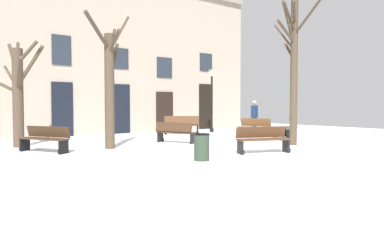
% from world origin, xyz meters
% --- Properties ---
extents(ground_plane, '(29.17, 29.17, 0.00)m').
position_xyz_m(ground_plane, '(0.00, 0.00, 0.00)').
color(ground_plane, white).
extents(building_facade, '(18.23, 0.60, 8.46)m').
position_xyz_m(building_facade, '(0.01, 8.03, 4.26)').
color(building_facade, tan).
rests_on(building_facade, ground).
extents(tree_near_facade, '(2.32, 1.67, 4.79)m').
position_xyz_m(tree_near_facade, '(-3.25, 2.03, 2.26)').
color(tree_near_facade, '#4C3D2D').
rests_on(tree_near_facade, ground).
extents(tree_right_of_center, '(1.73, 3.03, 3.89)m').
position_xyz_m(tree_right_of_center, '(-5.60, 4.48, 2.02)').
color(tree_right_of_center, '#4C3D2D').
rests_on(tree_right_of_center, ground).
extents(tree_foreground, '(1.68, 2.15, 5.39)m').
position_xyz_m(tree_foreground, '(2.61, -1.23, 2.99)').
color(tree_foreground, '#4C3D2D').
rests_on(tree_foreground, ground).
extents(streetlamp, '(0.30, 0.30, 3.49)m').
position_xyz_m(streetlamp, '(4.62, 5.64, 2.15)').
color(streetlamp, black).
rests_on(streetlamp, ground).
extents(litter_bin, '(0.45, 0.45, 0.74)m').
position_xyz_m(litter_bin, '(-2.53, -2.05, 0.37)').
color(litter_bin, '#2D3D2D').
rests_on(litter_bin, ground).
extents(bench_facing_shops, '(1.04, 1.60, 0.85)m').
position_xyz_m(bench_facing_shops, '(4.50, 2.41, 0.43)').
color(bench_facing_shops, brown).
rests_on(bench_facing_shops, ground).
extents(bench_by_litter_bin, '(1.76, 1.05, 0.83)m').
position_xyz_m(bench_by_litter_bin, '(-0.01, -2.04, 0.44)').
color(bench_by_litter_bin, '#51331E').
rests_on(bench_by_litter_bin, ground).
extents(bench_near_center_tree, '(1.08, 1.67, 0.83)m').
position_xyz_m(bench_near_center_tree, '(-0.38, 2.14, 0.43)').
color(bench_near_center_tree, '#3D2819').
rests_on(bench_near_center_tree, ground).
extents(bench_back_to_back_left, '(1.69, 1.37, 0.95)m').
position_xyz_m(bench_back_to_back_left, '(2.24, 5.24, 0.50)').
color(bench_back_to_back_left, '#51331E').
rests_on(bench_back_to_back_left, ground).
extents(bench_back_to_back_right, '(1.20, 1.83, 0.83)m').
position_xyz_m(bench_back_to_back_right, '(-5.33, 2.43, 0.44)').
color(bench_back_to_back_right, '#3D2819').
rests_on(bench_back_to_back_right, ground).
extents(bench_far_corner, '(1.63, 1.65, 0.92)m').
position_xyz_m(bench_far_corner, '(5.10, 0.78, 0.47)').
color(bench_far_corner, '#2D4C33').
rests_on(bench_far_corner, ground).
extents(person_strolling, '(0.42, 0.31, 1.73)m').
position_xyz_m(person_strolling, '(5.50, 3.31, 0.97)').
color(person_strolling, black).
rests_on(person_strolling, ground).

